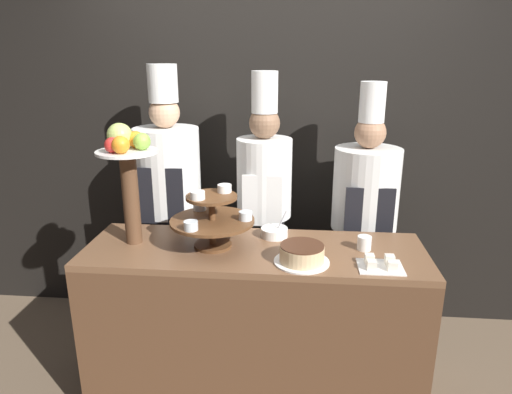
# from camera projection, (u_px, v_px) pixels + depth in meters

# --- Properties ---
(wall_back) EXTENTS (10.00, 0.06, 2.80)m
(wall_back) POSITION_uv_depth(u_px,v_px,m) (268.00, 129.00, 3.17)
(wall_back) COLOR black
(wall_back) RESTS_ON ground_plane
(buffet_counter) EXTENTS (1.78, 0.58, 0.93)m
(buffet_counter) POSITION_uv_depth(u_px,v_px,m) (254.00, 325.00, 2.52)
(buffet_counter) COLOR brown
(buffet_counter) RESTS_ON ground_plane
(tiered_stand) EXTENTS (0.44, 0.44, 0.32)m
(tiered_stand) POSITION_uv_depth(u_px,v_px,m) (212.00, 217.00, 2.36)
(tiered_stand) COLOR brown
(tiered_stand) RESTS_ON buffet_counter
(fruit_pedestal) EXTENTS (0.31, 0.31, 0.63)m
(fruit_pedestal) POSITION_uv_depth(u_px,v_px,m) (127.00, 163.00, 2.35)
(fruit_pedestal) COLOR brown
(fruit_pedestal) RESTS_ON buffet_counter
(cake_round) EXTENTS (0.27, 0.27, 0.09)m
(cake_round) POSITION_uv_depth(u_px,v_px,m) (302.00, 254.00, 2.21)
(cake_round) COLOR white
(cake_round) RESTS_ON buffet_counter
(cup_white) EXTENTS (0.07, 0.07, 0.07)m
(cup_white) POSITION_uv_depth(u_px,v_px,m) (364.00, 243.00, 2.36)
(cup_white) COLOR white
(cup_white) RESTS_ON buffet_counter
(cake_square_tray) EXTENTS (0.21, 0.17, 0.05)m
(cake_square_tray) POSITION_uv_depth(u_px,v_px,m) (381.00, 264.00, 2.16)
(cake_square_tray) COLOR white
(cake_square_tray) RESTS_ON buffet_counter
(serving_bowl_far) EXTENTS (0.15, 0.15, 0.15)m
(serving_bowl_far) POSITION_uv_depth(u_px,v_px,m) (274.00, 232.00, 2.53)
(serving_bowl_far) COLOR white
(serving_bowl_far) RESTS_ON buffet_counter
(chef_left) EXTENTS (0.41, 0.41, 1.84)m
(chef_left) POSITION_uv_depth(u_px,v_px,m) (169.00, 198.00, 2.97)
(chef_left) COLOR black
(chef_left) RESTS_ON ground_plane
(chef_center_left) EXTENTS (0.35, 0.35, 1.80)m
(chef_center_left) POSITION_uv_depth(u_px,v_px,m) (264.00, 203.00, 2.93)
(chef_center_left) COLOR #28282D
(chef_center_left) RESTS_ON ground_plane
(chef_center_right) EXTENTS (0.41, 0.41, 1.74)m
(chef_center_right) POSITION_uv_depth(u_px,v_px,m) (364.00, 214.00, 2.89)
(chef_center_right) COLOR #38332D
(chef_center_right) RESTS_ON ground_plane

